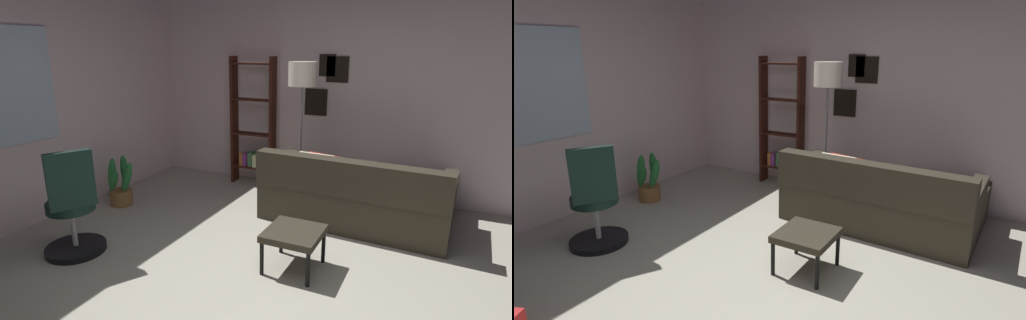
# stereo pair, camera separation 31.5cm
# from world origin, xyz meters

# --- Properties ---
(ground_plane) EXTENTS (5.40, 5.97, 0.10)m
(ground_plane) POSITION_xyz_m (0.00, 0.00, -0.05)
(ground_plane) COLOR #ACA896
(wall_back_with_windows) EXTENTS (5.40, 0.12, 2.78)m
(wall_back_with_windows) POSITION_xyz_m (-0.02, 3.03, 1.40)
(wall_back_with_windows) COLOR silver
(wall_back_with_windows) RESTS_ON ground_plane
(wall_right_with_frames) EXTENTS (0.12, 5.97, 2.78)m
(wall_right_with_frames) POSITION_xyz_m (2.75, 0.00, 1.39)
(wall_right_with_frames) COLOR silver
(wall_right_with_frames) RESTS_ON ground_plane
(couch) EXTENTS (1.79, 2.09, 0.81)m
(couch) POSITION_xyz_m (1.95, -0.34, 0.28)
(couch) COLOR #322C21
(couch) RESTS_ON ground_plane
(footstool) EXTENTS (0.50, 0.48, 0.37)m
(footstool) POSITION_xyz_m (0.53, 0.04, 0.32)
(footstool) COLOR #322C21
(footstool) RESTS_ON ground_plane
(office_chair) EXTENTS (0.57, 0.59, 1.04)m
(office_chair) POSITION_xyz_m (-0.13, 2.00, 0.41)
(office_chair) COLOR black
(office_chair) RESTS_ON ground_plane
(bookshelf) EXTENTS (0.18, 0.64, 1.80)m
(bookshelf) POSITION_xyz_m (2.48, 1.40, 0.78)
(bookshelf) COLOR #36170F
(bookshelf) RESTS_ON ground_plane
(floor_lamp) EXTENTS (0.33, 0.33, 1.76)m
(floor_lamp) POSITION_xyz_m (2.02, 0.53, 1.47)
(floor_lamp) COLOR slate
(floor_lamp) RESTS_ON ground_plane
(potted_plant) EXTENTS (0.38, 0.40, 0.62)m
(potted_plant) POSITION_xyz_m (1.03, 2.54, 0.24)
(potted_plant) COLOR brown
(potted_plant) RESTS_ON ground_plane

